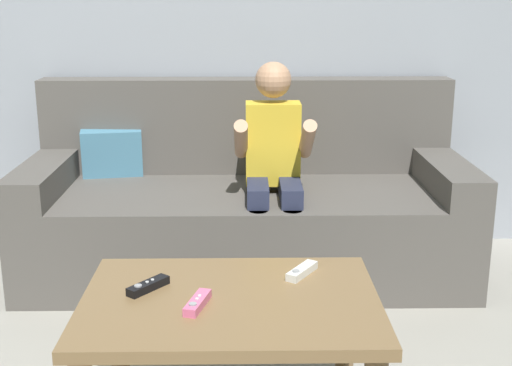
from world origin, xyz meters
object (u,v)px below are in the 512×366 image
at_px(game_remote_white_near_edge, 302,271).
at_px(game_remote_pink_center, 198,303).
at_px(coffee_table, 231,320).
at_px(couch, 245,208).
at_px(game_remote_black_far_corner, 148,286).
at_px(person_seated_on_couch, 274,163).

bearing_deg(game_remote_white_near_edge, game_remote_pink_center, -144.52).
distance_m(coffee_table, game_remote_pink_center, 0.13).
xyz_separation_m(couch, game_remote_white_near_edge, (0.17, -1.09, 0.14)).
height_order(game_remote_white_near_edge, game_remote_pink_center, same).
distance_m(couch, coffee_table, 1.25).
bearing_deg(coffee_table, game_remote_black_far_corner, 166.69).
bearing_deg(couch, person_seated_on_couch, -56.82).
relative_size(couch, game_remote_pink_center, 13.60).
bearing_deg(game_remote_black_far_corner, game_remote_white_near_edge, 12.68).
relative_size(coffee_table, game_remote_pink_center, 5.79).
distance_m(couch, game_remote_white_near_edge, 1.11).
bearing_deg(coffee_table, person_seated_on_couch, 81.16).
height_order(person_seated_on_couch, game_remote_black_far_corner, person_seated_on_couch).
bearing_deg(couch, coffee_table, -91.98).
bearing_deg(person_seated_on_couch, game_remote_black_far_corner, -111.90).
xyz_separation_m(coffee_table, game_remote_white_near_edge, (0.21, 0.16, 0.08)).
xyz_separation_m(person_seated_on_couch, game_remote_black_far_corner, (-0.40, -1.00, -0.12)).
distance_m(game_remote_pink_center, game_remote_black_far_corner, 0.19).
xyz_separation_m(coffee_table, game_remote_black_far_corner, (-0.24, 0.06, 0.08)).
bearing_deg(coffee_table, couch, 88.02).
xyz_separation_m(person_seated_on_couch, game_remote_pink_center, (-0.25, -1.12, -0.12)).
bearing_deg(game_remote_black_far_corner, coffee_table, -13.31).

